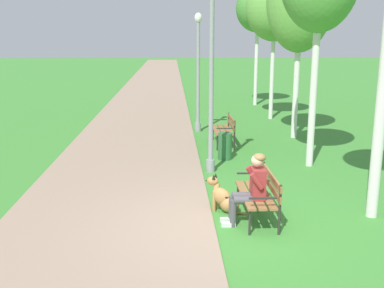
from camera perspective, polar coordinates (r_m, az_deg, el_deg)
ground_plane at (r=7.98m, az=4.61°, el=-10.23°), size 120.00×120.00×0.00m
paved_path at (r=31.44m, az=-4.64°, el=7.42°), size 3.71×60.00×0.04m
park_bench_near at (r=8.25m, az=8.41°, el=-5.73°), size 0.55×1.50×0.85m
park_bench_mid at (r=13.71m, az=4.10°, el=2.00°), size 0.55×1.50×0.85m
person_seated_on_near_bench at (r=7.95m, az=7.29°, el=-5.15°), size 0.74×0.49×1.25m
dog_shepherd at (r=8.57m, az=3.98°, el=-6.67°), size 0.76×0.49×0.71m
lamp_post_near at (r=10.65m, az=2.40°, el=9.30°), size 0.24×0.24×4.73m
lamp_post_mid at (r=15.41m, az=0.75°, el=8.88°), size 0.24×0.24×3.87m
birch_tree_third at (r=14.83m, az=13.16°, el=16.83°), size 2.03×1.77×5.79m
birch_tree_fourth at (r=18.11m, az=10.10°, el=16.07°), size 2.12×1.94×5.38m
birch_tree_fifth at (r=21.71m, az=8.09°, el=16.12°), size 1.95×2.11×5.41m
litter_bin at (r=12.12m, az=4.06°, el=-0.27°), size 0.36×0.36×0.70m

